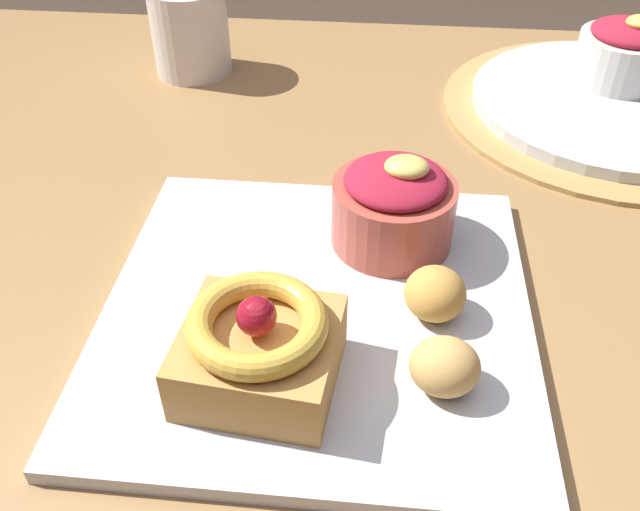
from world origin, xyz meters
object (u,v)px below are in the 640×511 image
front_plate (317,311)px  fritter_front (445,367)px  back_ramekin (625,52)px  coffee_mug (190,31)px  fritter_middle (435,294)px  back_plate (615,103)px  cake_slice (259,347)px  berry_ramekin (394,204)px

front_plate → fritter_front: size_ratio=6.84×
back_ramekin → fritter_front: bearing=-115.0°
front_plate → fritter_front: fritter_front is taller
coffee_mug → back_ramekin: bearing=-1.6°
fritter_middle → back_plate: size_ratio=0.15×
cake_slice → coffee_mug: 0.48m
back_plate → cake_slice: bearing=-127.3°
berry_ramekin → back_ramekin: (0.24, 0.29, 0.00)m
front_plate → fritter_middle: bearing=0.0°
fritter_front → fritter_middle: (-0.00, 0.06, 0.00)m
fritter_middle → back_ramekin: back_ramekin is taller
front_plate → fritter_middle: size_ratio=6.94×
cake_slice → coffee_mug: (-0.15, 0.45, 0.01)m
front_plate → cake_slice: size_ratio=2.93×
berry_ramekin → back_plate: size_ratio=0.32×
cake_slice → back_plate: cake_slice is taller
back_ramekin → coffee_mug: size_ratio=1.04×
berry_ramekin → back_ramekin: back_ramekin is taller
berry_ramekin → coffee_mug: bearing=127.1°
coffee_mug → berry_ramekin: bearing=-52.9°
fritter_front → fritter_middle: bearing=93.5°
berry_ramekin → coffee_mug: (-0.23, 0.31, 0.00)m
front_plate → back_plate: (0.28, 0.33, 0.01)m
fritter_middle → back_plate: bearing=59.2°
cake_slice → back_ramekin: (0.31, 0.44, 0.01)m
fritter_front → coffee_mug: 0.52m
front_plate → back_ramekin: (0.29, 0.37, 0.04)m
back_ramekin → back_plate: bearing=-103.2°
fritter_middle → coffee_mug: 0.47m
fritter_front → fritter_middle: 0.06m
fritter_middle → coffee_mug: coffee_mug is taller
fritter_front → back_ramekin: size_ratio=0.44×
cake_slice → fritter_front: (0.11, 0.01, -0.01)m
fritter_front → back_plate: size_ratio=0.15×
cake_slice → fritter_middle: cake_slice is taller
fritter_front → front_plate: bearing=142.8°
front_plate → fritter_middle: 0.08m
cake_slice → back_ramekin: bearing=54.6°
cake_slice → back_plate: 0.50m
cake_slice → back_ramekin: size_ratio=1.03×
berry_ramekin → fritter_middle: bearing=-69.4°
berry_ramekin → fritter_middle: (0.03, -0.08, -0.01)m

